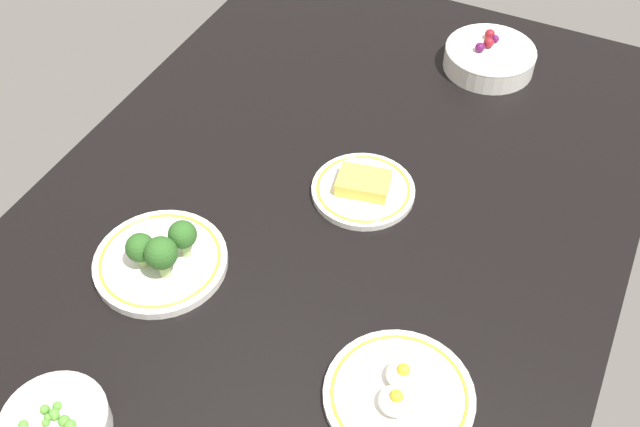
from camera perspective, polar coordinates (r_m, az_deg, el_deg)
The scene contains 6 objects.
dining_table at distance 124.96cm, azimuth 0.00°, elevation -1.24°, with size 146.28×95.85×4.00cm, color black.
bowl_peas at distance 105.96cm, azimuth -19.36°, elevation -14.83°, with size 13.92×13.92×5.34cm.
plate_cheese at distance 127.42cm, azimuth 3.29°, elevation 1.91°, with size 17.56×17.56×3.65cm.
plate_eggs at distance 104.40cm, azimuth 6.01°, elevation -13.43°, with size 20.57×20.57×4.52cm.
bowl_berries at distance 156.97cm, azimuth 12.71°, elevation 11.48°, with size 18.05×18.05×6.36cm.
plate_broccoli at distance 118.18cm, azimuth -11.96°, elevation -3.26°, with size 20.80×20.80×8.80cm.
Camera 1 is at (-74.42, -36.01, 95.70)cm, focal length 42.26 mm.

